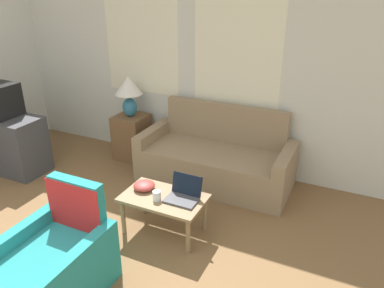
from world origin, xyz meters
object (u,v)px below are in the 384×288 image
at_px(coffee_table, 164,202).
at_px(laptop, 183,194).
at_px(armchair, 56,265).
at_px(table_lamp, 129,90).
at_px(cup_navy, 157,196).
at_px(couch, 217,160).
at_px(snack_bowl, 144,186).

height_order(coffee_table, laptop, laptop).
height_order(armchair, table_lamp, table_lamp).
relative_size(armchair, cup_navy, 9.37).
relative_size(couch, coffee_table, 2.28).
distance_m(armchair, coffee_table, 1.13).
distance_m(armchair, laptop, 1.27).
relative_size(couch, cup_navy, 19.84).
bearing_deg(armchair, couch, 78.36).
distance_m(coffee_table, snack_bowl, 0.27).
xyz_separation_m(table_lamp, laptop, (1.45, -1.27, -0.53)).
distance_m(laptop, cup_navy, 0.26).
relative_size(armchair, coffee_table, 1.08).
bearing_deg(armchair, coffee_table, 69.58).
height_order(couch, snack_bowl, couch).
distance_m(cup_navy, snack_bowl, 0.25).
xyz_separation_m(armchair, snack_bowl, (0.14, 1.11, 0.18)).
xyz_separation_m(table_lamp, cup_navy, (1.22, -1.39, -0.53)).
bearing_deg(coffee_table, armchair, -110.42).
relative_size(cup_navy, snack_bowl, 0.43).
height_order(armchair, laptop, armchair).
height_order(table_lamp, snack_bowl, table_lamp).
bearing_deg(laptop, table_lamp, 138.74).
bearing_deg(coffee_table, laptop, 14.89).
distance_m(couch, snack_bowl, 1.22).
height_order(couch, armchair, couch).
xyz_separation_m(couch, coffee_table, (-0.07, -1.21, 0.07)).
distance_m(armchair, table_lamp, 2.63).
relative_size(table_lamp, cup_navy, 5.92).
relative_size(armchair, table_lamp, 1.58).
distance_m(table_lamp, coffee_table, 1.93).
distance_m(coffee_table, laptop, 0.23).
height_order(laptop, cup_navy, laptop).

